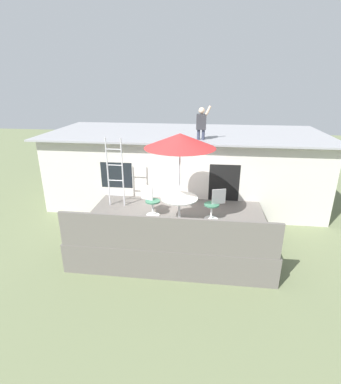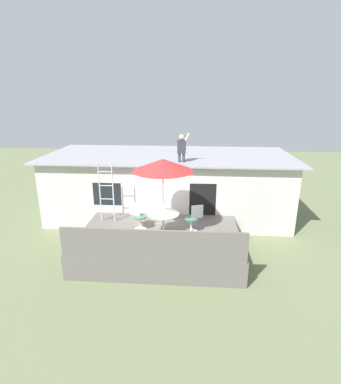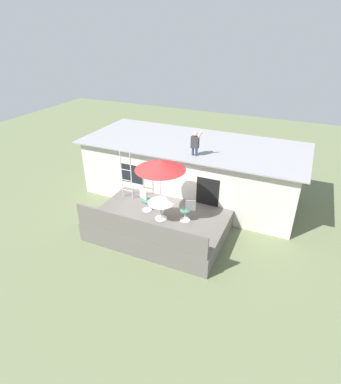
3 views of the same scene
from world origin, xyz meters
TOP-DOWN VIEW (x-y plane):
  - ground_plane at (0.00, 0.00)m, footprint 40.00×40.00m
  - house at (0.00, 3.60)m, footprint 10.50×4.50m
  - deck at (0.00, 0.00)m, footprint 5.32×3.71m
  - deck_railing at (0.00, -1.81)m, footprint 5.22×0.08m
  - patio_table at (0.14, -0.20)m, footprint 1.04×1.04m
  - patio_umbrella at (0.14, -0.20)m, footprint 1.90×1.90m
  - step_ladder at (-1.98, 0.76)m, footprint 0.52×0.04m
  - person_figure at (0.63, 2.13)m, footprint 0.47×0.20m
  - patio_chair_left at (-0.75, 0.17)m, footprint 0.60×0.44m
  - patio_chair_right at (1.12, 0.11)m, footprint 0.61×0.44m

SIDE VIEW (x-z plane):
  - ground_plane at x=0.00m, z-range 0.00..0.00m
  - deck at x=0.00m, z-range 0.00..0.80m
  - deck_railing at x=0.00m, z-range 0.80..1.70m
  - patio_chair_left at x=-0.75m, z-range 0.80..1.72m
  - patio_chair_right at x=1.12m, z-range 0.80..1.72m
  - house at x=0.00m, z-range 0.01..2.75m
  - patio_table at x=0.14m, z-range 1.01..1.76m
  - step_ladder at x=-1.98m, z-range 0.80..3.00m
  - patio_umbrella at x=0.14m, z-range 1.88..4.42m
  - person_figure at x=0.63m, z-range 2.80..3.91m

